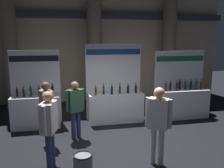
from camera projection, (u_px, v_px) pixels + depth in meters
name	position (u px, v px, depth m)	size (l,w,h in m)	color
ground_plane	(118.00, 148.00, 5.97)	(24.00, 24.00, 0.00)	black
hall_colonnade	(93.00, 26.00, 9.94)	(11.79, 1.11, 6.62)	tan
exhibitor_booth_0	(36.00, 108.00, 7.35)	(1.53, 0.66, 2.37)	white
exhibitor_booth_1	(115.00, 103.00, 7.84)	(1.87, 0.66, 2.54)	white
exhibitor_booth_2	(182.00, 100.00, 8.25)	(1.83, 0.66, 2.30)	white
visitor_0	(158.00, 119.00, 5.02)	(0.49, 0.40, 1.74)	silver
visitor_3	(75.00, 105.00, 6.41)	(0.51, 0.35, 1.61)	navy
visitor_4	(47.00, 107.00, 6.07)	(0.40, 0.49, 1.66)	maroon
visitor_5	(49.00, 122.00, 4.91)	(0.37, 0.59, 1.68)	navy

